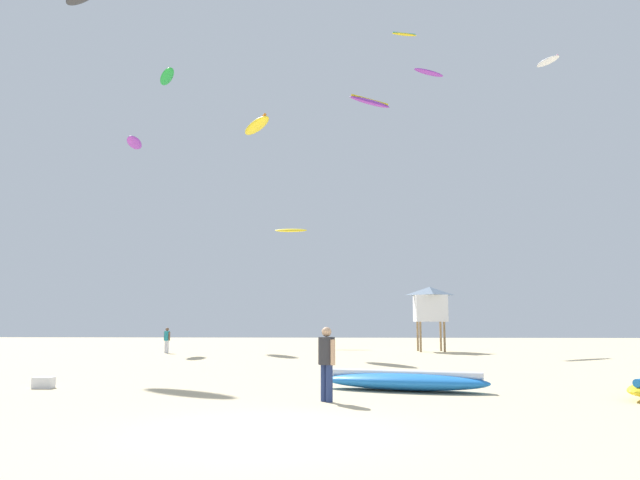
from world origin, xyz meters
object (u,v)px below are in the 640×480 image
object	(u,v)px
person_foreground	(327,358)
person_left	(167,338)
kite_aloft_0	(291,230)
kite_aloft_4	(370,102)
kite_aloft_6	(167,77)
lifeguard_tower	(430,304)
kite_aloft_9	(134,143)
kite_aloft_8	(404,34)
kite_aloft_7	(257,126)
kite_aloft_1	(429,73)
kite_grounded_mid	(405,381)
kite_aloft_5	(548,61)
cooler_box	(44,383)

from	to	relation	value
person_foreground	person_left	distance (m)	24.00
kite_aloft_0	kite_aloft_4	xyz separation A→B (m)	(6.47, -1.98, 10.06)
kite_aloft_6	lifeguard_tower	bearing A→B (deg)	-30.60
kite_aloft_6	kite_aloft_9	size ratio (longest dim) A/B	1.36
kite_aloft_9	kite_aloft_0	bearing A→B (deg)	22.47
kite_aloft_8	lifeguard_tower	bearing A→B (deg)	-88.98
person_left	kite_aloft_9	bearing A→B (deg)	67.57
person_foreground	kite_aloft_8	xyz separation A→B (m)	(5.74, 34.91, 25.82)
lifeguard_tower	kite_aloft_7	world-z (taller)	kite_aloft_7
person_left	kite_aloft_1	xyz separation A→B (m)	(18.03, 11.94, 21.83)
lifeguard_tower	kite_aloft_9	xyz separation A→B (m)	(-21.40, 4.10, 12.29)
kite_aloft_1	kite_grounded_mid	bearing A→B (deg)	-99.96
kite_aloft_0	kite_aloft_5	size ratio (longest dim) A/B	1.05
kite_aloft_1	kite_aloft_4	world-z (taller)	kite_aloft_1
kite_aloft_5	kite_aloft_9	size ratio (longest dim) A/B	0.78
kite_aloft_5	kite_aloft_7	xyz separation A→B (m)	(-23.55, -11.52, -9.32)
kite_aloft_1	kite_aloft_0	bearing A→B (deg)	-178.03
lifeguard_tower	kite_aloft_0	distance (m)	14.66
kite_aloft_8	kite_aloft_9	world-z (taller)	kite_aloft_8
kite_aloft_4	kite_aloft_9	xyz separation A→B (m)	(-17.99, -2.78, -3.99)
person_left	kite_aloft_5	xyz separation A→B (m)	(28.55, 13.58, 23.38)
kite_aloft_0	kite_aloft_5	world-z (taller)	kite_aloft_5
cooler_box	kite_aloft_1	world-z (taller)	kite_aloft_1
person_left	kite_grounded_mid	size ratio (longest dim) A/B	0.32
lifeguard_tower	kite_aloft_4	distance (m)	18.00
person_left	lifeguard_tower	xyz separation A→B (m)	(16.37, 2.68, 2.15)
kite_aloft_1	kite_aloft_9	bearing A→B (deg)	-167.39
kite_grounded_mid	lifeguard_tower	distance (m)	22.41
kite_aloft_4	kite_aloft_8	distance (m)	9.01
kite_aloft_6	kite_grounded_mid	bearing A→B (deg)	-62.60
person_left	kite_aloft_1	distance (m)	30.73
kite_aloft_4	kite_aloft_5	distance (m)	16.85
lifeguard_tower	kite_aloft_9	bearing A→B (deg)	169.16
kite_aloft_5	kite_aloft_6	size ratio (longest dim) A/B	0.58
person_left	kite_aloft_8	distance (m)	33.37
cooler_box	kite_aloft_5	size ratio (longest dim) A/B	0.22
kite_aloft_0	kite_aloft_7	world-z (taller)	kite_aloft_7
person_left	kite_aloft_9	size ratio (longest dim) A/B	0.48
kite_aloft_4	kite_aloft_8	size ratio (longest dim) A/B	1.67
kite_aloft_5	kite_aloft_1	bearing A→B (deg)	-171.13
kite_aloft_4	kite_grounded_mid	bearing A→B (deg)	-90.78
kite_aloft_1	kite_aloft_9	distance (m)	24.76
kite_grounded_mid	kite_aloft_9	distance (m)	34.83
kite_aloft_4	lifeguard_tower	bearing A→B (deg)	-63.59
person_left	kite_aloft_0	world-z (taller)	kite_aloft_0
kite_aloft_4	kite_aloft_0	bearing A→B (deg)	162.98
kite_grounded_mid	kite_aloft_7	bearing A→B (deg)	109.57
kite_aloft_9	person_foreground	bearing A→B (deg)	-61.41
kite_aloft_6	kite_aloft_8	xyz separation A→B (m)	(21.68, -2.32, 2.51)
person_foreground	kite_aloft_8	bearing A→B (deg)	39.38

